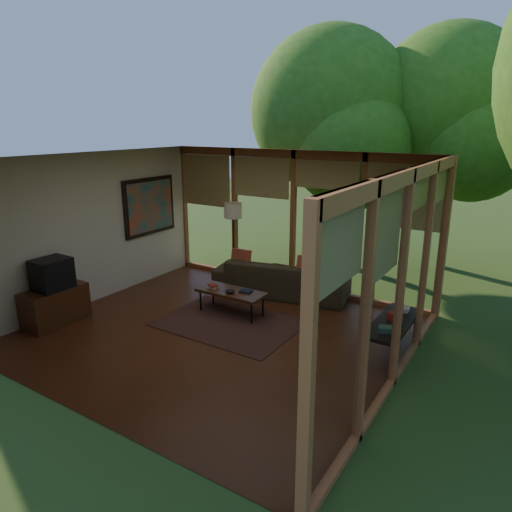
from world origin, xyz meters
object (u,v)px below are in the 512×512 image
Objects in this scene: television at (52,274)px; sofa at (275,277)px; coffee_table at (231,293)px; media_cabinet at (55,306)px; floor_lamp at (233,215)px; side_console at (387,323)px.

sofa is at bearing 52.88° from television.
sofa is at bearing 83.87° from coffee_table.
media_cabinet is 3.66m from floor_lamp.
television is 2.91m from coffee_table.
floor_lamp is 1.38× the size of coffee_table.
media_cabinet is at bearing -157.73° from side_console.
floor_lamp is at bearing 123.42° from coffee_table.
sofa is at bearing 156.25° from side_console.
television is 3.53m from floor_lamp.
media_cabinet is 0.61× the size of floor_lamp.
coffee_table is at bearing -56.58° from floor_lamp.
floor_lamp is 1.18× the size of side_console.
side_console is (4.87, 1.99, 0.11)m from media_cabinet.
television reaches higher than side_console.
television reaches higher than media_cabinet.
coffee_table is at bearing 71.28° from sofa.
television is at bearing -140.28° from coffee_table.
side_console is at bearing 143.66° from sofa.
coffee_table is 0.86× the size of side_console.
floor_lamp reaches higher than media_cabinet.
media_cabinet is 5.26m from side_console.
side_console reaches higher than coffee_table.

